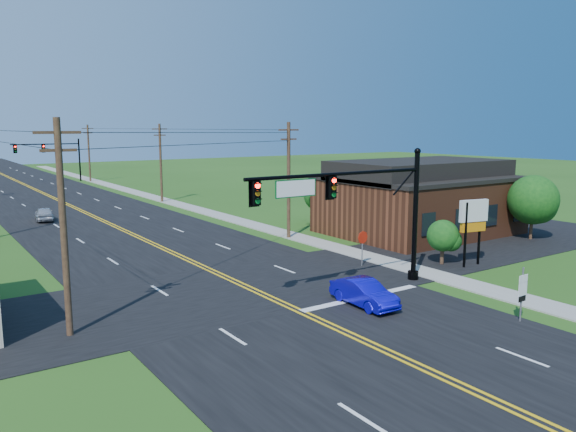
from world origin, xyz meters
TOP-DOWN VIEW (x-y plane):
  - ground at (0.00, 0.00)m, footprint 260.00×260.00m
  - road_main at (0.00, 50.00)m, footprint 16.00×220.00m
  - road_cross at (0.00, 12.00)m, footprint 70.00×10.00m
  - sidewalk at (10.50, 40.00)m, footprint 2.00×160.00m
  - signal_mast_main at (4.34, 8.00)m, footprint 11.30×0.60m
  - signal_mast_far at (4.44, 80.00)m, footprint 10.98×0.60m
  - brick_building at (20.00, 18.00)m, footprint 14.20×11.20m
  - utility_pole_left_a at (-9.50, 10.00)m, footprint 1.80×0.28m
  - utility_pole_right_a at (9.80, 22.00)m, footprint 1.80×0.28m
  - utility_pole_right_b at (9.80, 48.00)m, footprint 1.80×0.28m
  - utility_pole_right_c at (9.80, 78.00)m, footprint 1.80×0.28m
  - tree_right_front at (25.00, 11.00)m, footprint 3.80×3.80m
  - tree_right_back at (16.00, 26.00)m, footprint 3.00×3.00m
  - shrub_corner at (13.00, 9.50)m, footprint 2.00×2.00m
  - blue_car at (3.25, 6.00)m, footprint 1.51×3.93m
  - distant_car at (-4.29, 41.46)m, footprint 2.00×3.91m
  - route_sign at (7.50, 0.36)m, footprint 0.63×0.10m
  - stop_sign at (8.50, 11.98)m, footprint 0.80×0.10m
  - pylon_sign at (14.17, 8.18)m, footprint 2.06×0.65m

SIDE VIEW (x-z plane):
  - ground at x=0.00m, z-range 0.00..0.00m
  - road_main at x=0.00m, z-range 0.00..0.04m
  - road_cross at x=0.00m, z-range 0.00..0.04m
  - sidewalk at x=10.50m, z-range 0.00..0.08m
  - distant_car at x=-4.29m, z-range 0.00..1.28m
  - blue_car at x=3.25m, z-range 0.00..1.28m
  - route_sign at x=7.50m, z-range 0.21..2.73m
  - stop_sign at x=8.50m, z-range 0.50..2.75m
  - shrub_corner at x=13.00m, z-range 0.42..3.28m
  - brick_building at x=20.00m, z-range 0.00..4.70m
  - tree_right_back at x=16.00m, z-range 0.55..4.65m
  - pylon_sign at x=14.17m, z-range 0.96..5.16m
  - tree_right_front at x=25.00m, z-range 0.60..5.60m
  - signal_mast_far at x=4.44m, z-range 0.81..8.29m
  - utility_pole_left_a at x=-9.50m, z-range 0.22..9.22m
  - utility_pole_right_a at x=9.80m, z-range 0.22..9.22m
  - utility_pole_right_b at x=9.80m, z-range 0.22..9.22m
  - utility_pole_right_c at x=9.80m, z-range 0.22..9.22m
  - signal_mast_main at x=4.34m, z-range 1.01..8.49m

